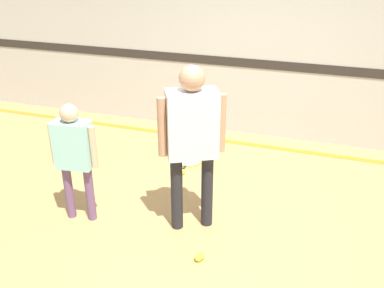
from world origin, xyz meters
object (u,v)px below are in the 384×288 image
object	(u,v)px
person_instructor	(192,133)
racket_spare_on_floor	(189,161)
person_student_left	(74,151)
tennis_ball_by_spare_racket	(185,158)
tennis_ball_near_instructor	(201,256)
tennis_ball_stray_right	(182,172)
tennis_ball_stray_left	(198,258)

from	to	relation	value
person_instructor	racket_spare_on_floor	size ratio (longest dim) A/B	3.08
person_student_left	tennis_ball_by_spare_racket	distance (m)	1.73
tennis_ball_near_instructor	tennis_ball_stray_right	world-z (taller)	same
racket_spare_on_floor	tennis_ball_stray_left	bearing A→B (deg)	22.60
racket_spare_on_floor	tennis_ball_by_spare_racket	world-z (taller)	tennis_ball_by_spare_racket
person_instructor	tennis_ball_stray_left	distance (m)	1.09
person_student_left	tennis_ball_near_instructor	xyz separation A→B (m)	(1.32, -0.22, -0.71)
person_instructor	person_student_left	xyz separation A→B (m)	(-1.08, -0.23, -0.24)
person_student_left	racket_spare_on_floor	bearing A→B (deg)	59.45
person_instructor	tennis_ball_by_spare_racket	bearing A→B (deg)	83.96
racket_spare_on_floor	tennis_ball_near_instructor	size ratio (longest dim) A/B	7.82
person_instructor	tennis_ball_near_instructor	size ratio (longest dim) A/B	24.11
person_student_left	racket_spare_on_floor	xyz separation A→B (m)	(0.64, 1.46, -0.73)
tennis_ball_by_spare_racket	tennis_ball_stray_right	size ratio (longest dim) A/B	1.00
person_instructor	tennis_ball_by_spare_racket	size ratio (longest dim) A/B	24.11
tennis_ball_near_instructor	tennis_ball_stray_left	bearing A→B (deg)	-116.22
tennis_ball_near_instructor	tennis_ball_by_spare_racket	xyz separation A→B (m)	(-0.74, 1.70, 0.00)
tennis_ball_stray_left	tennis_ball_stray_right	bearing A→B (deg)	114.73
person_student_left	tennis_ball_by_spare_racket	world-z (taller)	person_student_left
racket_spare_on_floor	tennis_ball_by_spare_racket	size ratio (longest dim) A/B	7.82
tennis_ball_by_spare_racket	tennis_ball_stray_right	bearing A→B (deg)	-75.44
person_student_left	tennis_ball_stray_left	distance (m)	1.50
tennis_ball_near_instructor	person_student_left	bearing A→B (deg)	170.48
tennis_ball_stray_left	tennis_ball_near_instructor	bearing A→B (deg)	63.78
racket_spare_on_floor	tennis_ball_stray_right	size ratio (longest dim) A/B	7.82
person_instructor	person_student_left	size ratio (longest dim) A/B	1.32
tennis_ball_near_instructor	racket_spare_on_floor	bearing A→B (deg)	112.08
tennis_ball_stray_left	tennis_ball_stray_right	distance (m)	1.53
person_student_left	tennis_ball_by_spare_racket	xyz separation A→B (m)	(0.57, 1.47, -0.71)
racket_spare_on_floor	tennis_ball_stray_right	bearing A→B (deg)	5.70
person_student_left	tennis_ball_stray_right	distance (m)	1.50
person_instructor	tennis_ball_stray_right	size ratio (longest dim) A/B	24.11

